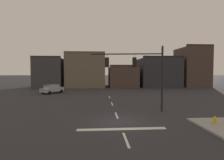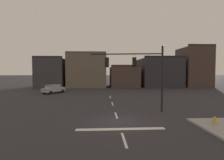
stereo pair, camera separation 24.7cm
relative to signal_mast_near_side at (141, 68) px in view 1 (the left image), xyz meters
name	(u,v)px [view 1 (the left image)]	position (x,y,z in m)	size (l,w,h in m)	color
ground_plane	(119,121)	(-2.69, -3.66, -4.44)	(400.00, 400.00, 0.00)	#2B2B30
stop_bar_paint	(122,129)	(-2.69, -5.66, -4.44)	(6.40, 0.50, 0.01)	silver
lane_centreline	(117,115)	(-2.69, -1.66, -4.44)	(0.16, 26.40, 0.01)	silver
signal_mast_near_side	(141,68)	(0.00, 0.00, 0.00)	(7.44, 1.12, 6.76)	black
car_lot_nearside	(52,89)	(-13.24, 16.01, -3.58)	(3.91, 4.67, 1.61)	#9EA0A5
fire_hydrant	(215,122)	(4.40, -5.45, -4.11)	(0.40, 0.30, 0.75)	gold
building_row	(125,72)	(2.67, 30.52, -0.35)	(45.60, 11.45, 11.10)	#38383D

